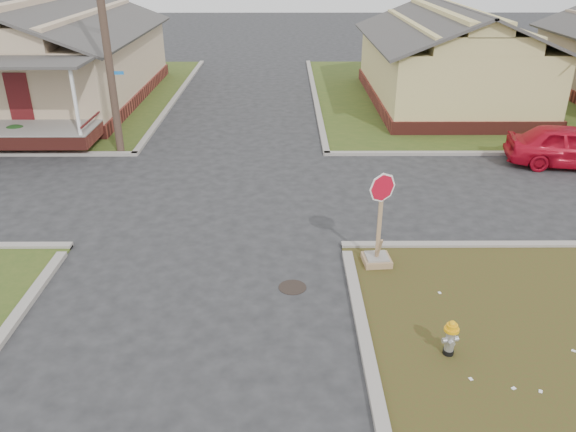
{
  "coord_description": "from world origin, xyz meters",
  "views": [
    {
      "loc": [
        2.04,
        -11.38,
        7.03
      ],
      "look_at": [
        2.1,
        1.0,
        1.1
      ],
      "focal_mm": 35.0,
      "sensor_mm": 36.0,
      "label": 1
    }
  ],
  "objects_px": {
    "fire_hydrant": "(451,336)",
    "red_sedan": "(571,146)",
    "stop_sign": "(378,245)",
    "utility_pole": "(104,24)"
  },
  "relations": [
    {
      "from": "utility_pole",
      "to": "red_sedan",
      "type": "bearing_deg",
      "value": -5.28
    },
    {
      "from": "fire_hydrant",
      "to": "red_sedan",
      "type": "xyz_separation_m",
      "value": [
        6.96,
        10.29,
        0.27
      ]
    },
    {
      "from": "stop_sign",
      "to": "red_sedan",
      "type": "bearing_deg",
      "value": 36.36
    },
    {
      "from": "utility_pole",
      "to": "red_sedan",
      "type": "distance_m",
      "value": 16.83
    },
    {
      "from": "stop_sign",
      "to": "red_sedan",
      "type": "xyz_separation_m",
      "value": [
        7.82,
        6.88,
        0.18
      ]
    },
    {
      "from": "utility_pole",
      "to": "red_sedan",
      "type": "relative_size",
      "value": 2.08
    },
    {
      "from": "utility_pole",
      "to": "stop_sign",
      "type": "relative_size",
      "value": 3.79
    },
    {
      "from": "utility_pole",
      "to": "fire_hydrant",
      "type": "xyz_separation_m",
      "value": [
        9.34,
        -11.8,
        -4.2
      ]
    },
    {
      "from": "fire_hydrant",
      "to": "stop_sign",
      "type": "relative_size",
      "value": 0.32
    },
    {
      "from": "fire_hydrant",
      "to": "red_sedan",
      "type": "relative_size",
      "value": 0.17
    }
  ]
}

